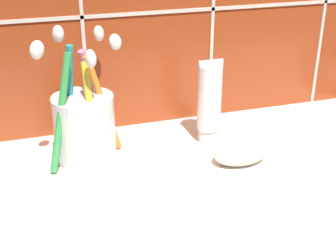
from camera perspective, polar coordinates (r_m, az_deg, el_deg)
name	(u,v)px	position (r cm, az deg, el deg)	size (l,w,h in cm)	color
sink_counter	(250,181)	(61.79, 9.92, -6.59)	(77.98, 39.34, 2.00)	silver
toothbrush_cup	(84,124)	(62.63, -10.15, 0.29)	(12.44, 10.90, 18.00)	silver
toothpaste_tube	(209,103)	(66.40, 5.06, 2.86)	(3.53, 3.36, 12.29)	white
soap_bar	(242,154)	(63.21, 8.95, -3.36)	(7.38, 4.65, 2.53)	silver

